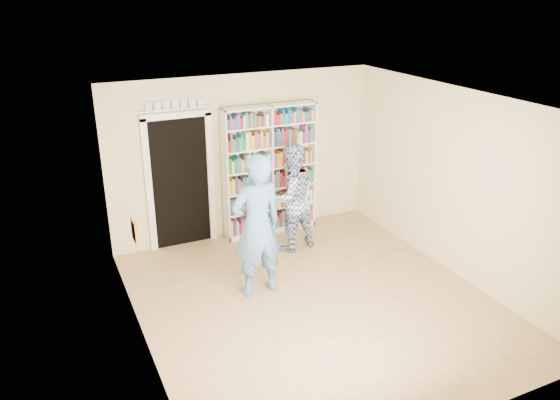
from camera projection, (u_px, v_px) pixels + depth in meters
name	position (u px, v px, depth m)	size (l,w,h in m)	color
floor	(314.00, 301.00, 7.37)	(5.00, 5.00, 0.00)	#9A724A
ceiling	(320.00, 103.00, 6.37)	(5.00, 5.00, 0.00)	white
wall_back	(244.00, 156.00, 8.97)	(4.50, 4.50, 0.00)	beige
wall_left	(137.00, 243.00, 5.98)	(5.00, 5.00, 0.00)	beige
wall_right	(456.00, 184.00, 7.75)	(5.00, 5.00, 0.00)	beige
bookshelf	(270.00, 170.00, 9.08)	(1.60, 0.30, 2.20)	white
doorway	(180.00, 176.00, 8.59)	(1.10, 0.08, 2.43)	black
wall_art	(135.00, 231.00, 6.14)	(0.03, 0.25, 0.25)	brown
man_blue	(257.00, 226.00, 7.24)	(0.73, 0.48, 1.99)	#4F7CAF
man_plaid	(291.00, 198.00, 8.57)	(0.84, 0.66, 1.73)	navy
paper_sheet	(305.00, 191.00, 8.44)	(0.21, 0.01, 0.30)	white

